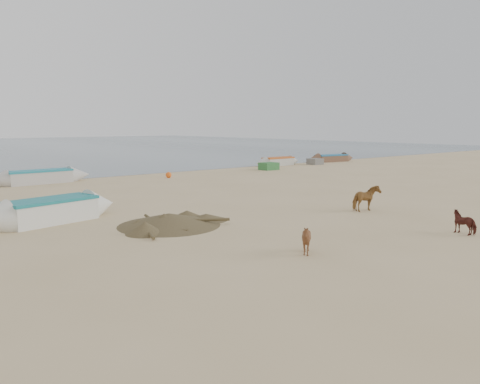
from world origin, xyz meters
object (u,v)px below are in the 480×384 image
calf_right (465,222)px  cow_adult (366,199)px  near_canoe (51,211)px  calf_front (306,240)px

calf_right → cow_adult: bearing=-29.3°
cow_adult → calf_right: cow_adult is taller
calf_right → near_canoe: size_ratio=0.14×
calf_front → near_canoe: near_canoe is taller
cow_adult → calf_front: bearing=119.8°
cow_adult → near_canoe: bearing=67.6°
calf_right → near_canoe: (-11.13, 11.46, 0.07)m
near_canoe → cow_adult: bearing=-40.6°
cow_adult → calf_front: 8.17m
calf_right → near_canoe: 15.98m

